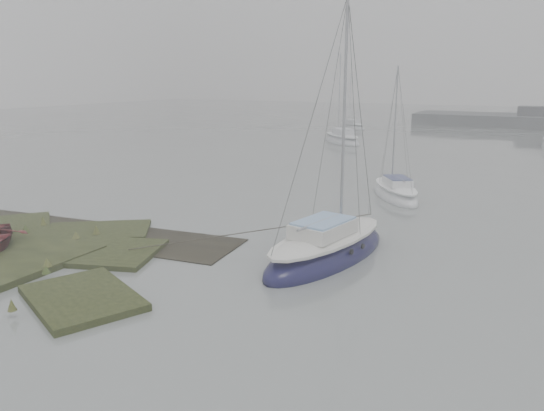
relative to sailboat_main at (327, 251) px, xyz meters
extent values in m
plane|color=slate|center=(-5.19, 24.16, -0.28)|extent=(160.00, 160.00, 0.00)
cube|color=#424247|center=(4.81, 55.16, 1.12)|extent=(4.00, 3.00, 2.20)
ellipsoid|color=#111035|center=(0.00, 0.01, -0.17)|extent=(3.32, 6.79, 1.58)
ellipsoid|color=silver|center=(0.00, 0.01, 0.46)|extent=(2.74, 5.89, 0.45)
cube|color=silver|center=(-0.05, -0.26, 0.85)|extent=(1.79, 2.45, 0.46)
cube|color=#83A4CC|center=(-0.05, -0.26, 1.11)|extent=(1.66, 2.25, 0.07)
cylinder|color=#939399|center=(0.16, 0.84, 4.50)|extent=(0.10, 0.10, 7.43)
cylinder|color=#939399|center=(-0.08, -0.44, 1.11)|extent=(0.57, 2.57, 0.08)
ellipsoid|color=silver|center=(-0.35, 10.30, -0.20)|extent=(4.09, 5.07, 1.21)
ellipsoid|color=white|center=(-0.35, 10.30, 0.28)|extent=(3.46, 4.35, 0.34)
cube|color=white|center=(-0.23, 10.13, 0.58)|extent=(1.83, 2.01, 0.36)
cube|color=navy|center=(-0.23, 10.13, 0.78)|extent=(1.69, 1.86, 0.06)
cylinder|color=#939399|center=(-0.69, 10.84, 3.38)|extent=(0.08, 0.08, 5.69)
cylinder|color=#939399|center=(-0.15, 10.01, 0.78)|extent=(1.14, 1.71, 0.06)
ellipsoid|color=#B8BCC2|center=(-10.59, 30.46, -0.18)|extent=(5.75, 5.81, 1.50)
ellipsoid|color=silver|center=(-10.59, 30.46, 0.42)|extent=(4.91, 4.97, 0.42)
cube|color=silver|center=(-10.40, 30.27, 0.79)|extent=(2.42, 2.43, 0.44)
cube|color=silver|center=(-10.40, 30.27, 1.03)|extent=(2.23, 2.24, 0.07)
cylinder|color=#939399|center=(-11.14, 31.02, 4.25)|extent=(0.10, 0.10, 7.04)
cylinder|color=#939399|center=(-10.28, 30.14, 1.03)|extent=(1.78, 1.82, 0.08)
ellipsoid|color=#9CA1A6|center=(-14.25, 44.02, -0.20)|extent=(4.73, 4.35, 1.18)
ellipsoid|color=silver|center=(-14.25, 44.02, 0.27)|extent=(4.05, 3.70, 0.33)
cube|color=silver|center=(-14.10, 43.89, 0.56)|extent=(1.94, 1.87, 0.35)
cube|color=silver|center=(-14.10, 43.89, 0.75)|extent=(1.79, 1.73, 0.06)
cylinder|color=#939399|center=(-14.73, 44.43, 3.28)|extent=(0.08, 0.08, 5.54)
cylinder|color=#939399|center=(-13.99, 43.80, 0.75)|extent=(1.52, 1.30, 0.06)
camera|label=1|loc=(6.15, -15.95, 5.74)|focal=35.00mm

